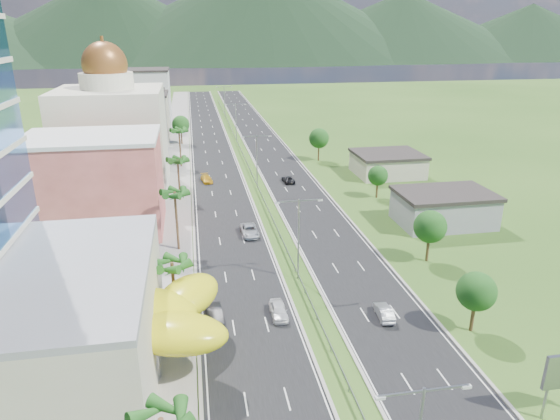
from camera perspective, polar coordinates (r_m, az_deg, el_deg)
ground at (r=57.67m, az=4.18°, el=-12.39°), size 500.00×500.00×0.00m
road_left at (r=140.58m, az=-7.86°, el=7.18°), size 11.00×260.00×0.04m
road_right at (r=141.91m, az=-1.75°, el=7.48°), size 11.00×260.00×0.04m
sidewalk_left at (r=140.55m, az=-11.76°, el=6.96°), size 7.00×260.00×0.12m
median_guardrail at (r=123.47m, az=-3.98°, el=5.81°), size 0.10×216.06×0.76m
streetlight_median_b at (r=63.21m, az=2.13°, el=-2.41°), size 6.04×0.25×11.00m
streetlight_median_c at (r=100.80m, az=-2.67°, el=6.17°), size 6.04×0.25×11.00m
streetlight_median_d at (r=144.64m, az=-5.07°, el=10.37°), size 6.04×0.25×11.00m
streetlight_median_e at (r=189.03m, az=-6.37°, el=12.59°), size 6.04×0.25×11.00m
lime_canopy at (r=50.79m, az=-17.40°, el=-11.63°), size 18.00×15.00×7.40m
pink_shophouse at (r=83.88m, az=-20.30°, el=2.59°), size 20.00×15.00×15.00m
domed_building at (r=105.05m, az=-18.58°, el=8.30°), size 20.00×20.00×28.70m
midrise_grey at (r=129.91m, az=-16.54°, el=9.09°), size 16.00×15.00×16.00m
midrise_beige at (r=151.73m, az=-15.68°, el=10.07°), size 16.00×15.00×13.00m
midrise_white at (r=174.04m, az=-15.13°, el=12.15°), size 16.00×15.00×18.00m
shed_near at (r=87.42m, az=18.18°, el=0.06°), size 15.00×10.00×5.00m
shed_far at (r=114.24m, az=12.17°, el=5.05°), size 14.00×12.00×4.40m
palm_tree_b at (r=54.61m, az=-12.24°, el=-6.30°), size 3.60×3.60×8.10m
palm_tree_c at (r=72.65m, az=-11.93°, el=1.66°), size 3.60×3.60×9.60m
palm_tree_d at (r=95.01m, az=-11.62°, el=5.42°), size 3.60×3.60×8.60m
palm_tree_e at (r=119.25m, az=-11.47°, el=8.74°), size 3.60×3.60×9.40m
leafy_tree_lfar at (r=144.32m, az=-11.28°, el=9.57°), size 4.90×4.90×8.05m
leafy_tree_ra at (r=57.15m, az=21.53°, el=-8.67°), size 4.20×4.20×6.90m
leafy_tree_rb at (r=71.73m, az=16.79°, el=-1.85°), size 4.55×4.55×7.47m
leafy_tree_rc at (r=97.35m, az=11.13°, el=3.86°), size 3.85×3.85×6.33m
leafy_tree_rd at (r=123.60m, az=4.47°, el=8.17°), size 4.90×4.90×8.05m
mountain_ridge at (r=503.27m, az=-1.88°, el=16.52°), size 860.00×140.00×90.00m
car_white_near_left at (r=57.69m, az=-0.16°, el=-11.39°), size 1.80×4.44×1.51m
car_dark_left at (r=57.45m, az=-7.42°, el=-11.74°), size 1.86×4.56×1.47m
car_silver_mid_left at (r=79.05m, az=-3.52°, el=-2.35°), size 2.78×5.65×1.54m
car_yellow_far_left at (r=107.54m, az=-8.39°, el=3.56°), size 2.70×5.11×1.41m
car_silver_right at (r=58.67m, az=11.81°, el=-11.34°), size 1.89×4.40×1.41m
car_dark_far_right at (r=106.22m, az=0.94°, el=3.53°), size 2.38×4.72×1.28m
motorcycle at (r=58.28m, az=-8.55°, el=-11.38°), size 0.81×2.13×1.33m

